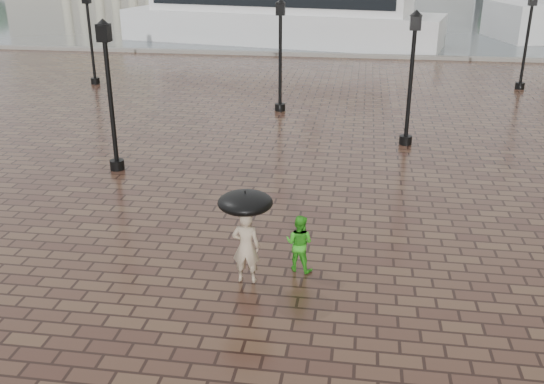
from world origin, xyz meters
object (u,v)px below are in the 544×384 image
at_px(adult_pedestrian, 246,247).
at_px(street_lamps, 289,57).
at_px(child_pedestrian, 299,243).
at_px(ferry_near, 279,10).

bearing_deg(adult_pedestrian, street_lamps, -87.05).
xyz_separation_m(child_pedestrian, ferry_near, (-5.06, 32.91, 1.63)).
height_order(street_lamps, child_pedestrian, street_lamps).
height_order(child_pedestrian, ferry_near, ferry_near).
height_order(street_lamps, adult_pedestrian, street_lamps).
xyz_separation_m(adult_pedestrian, child_pedestrian, (1.02, 0.63, -0.15)).
bearing_deg(adult_pedestrian, ferry_near, -83.75).
relative_size(child_pedestrian, ferry_near, 0.05).
distance_m(street_lamps, ferry_near, 20.12).
bearing_deg(ferry_near, street_lamps, -69.07).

